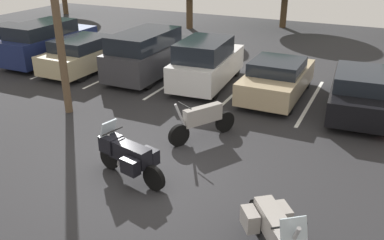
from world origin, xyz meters
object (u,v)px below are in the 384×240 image
object	(u,v)px
car_charcoal	(149,53)
car_white	(207,63)
motorcycle_third	(202,120)
car_navy	(48,42)
car_champagne	(88,53)
car_silver	(7,40)
motorcycle_second	(275,231)
car_black	(360,91)
car_tan	(277,79)
motorcycle_touring	(128,155)

from	to	relation	value
car_charcoal	car_white	size ratio (longest dim) A/B	1.06
motorcycle_third	car_white	xyz separation A→B (m)	(-1.81, 4.41, 0.32)
car_navy	car_charcoal	world-z (taller)	car_charcoal
car_champagne	car_silver	bearing A→B (deg)	174.78
motorcycle_second	car_charcoal	world-z (taller)	car_charcoal
motorcycle_second	car_charcoal	distance (m)	11.34
car_champagne	car_black	world-z (taller)	car_champagne
car_navy	car_silver	bearing A→B (deg)	175.09
car_champagne	car_tan	size ratio (longest dim) A/B	1.14
car_charcoal	car_tan	world-z (taller)	car_charcoal
car_navy	car_tan	world-z (taller)	car_navy
car_tan	car_navy	bearing A→B (deg)	179.88
motorcycle_third	motorcycle_touring	bearing A→B (deg)	-105.08
motorcycle_second	car_navy	size ratio (longest dim) A/B	0.37
car_silver	car_black	world-z (taller)	car_black
motorcycle_third	car_navy	distance (m)	10.78
car_navy	car_charcoal	bearing A→B (deg)	1.11
car_silver	motorcycle_third	bearing A→B (deg)	-19.77
car_champagne	car_charcoal	size ratio (longest dim) A/B	1.02
motorcycle_touring	car_white	xyz separation A→B (m)	(-1.09, 7.11, 0.28)
car_navy	car_white	size ratio (longest dim) A/B	1.10
car_champagne	car_tan	world-z (taller)	car_champagne
motorcycle_third	car_tan	xyz separation A→B (m)	(1.01, 4.34, 0.11)
motorcycle_third	car_white	world-z (taller)	car_white
motorcycle_third	car_charcoal	world-z (taller)	car_charcoal
car_charcoal	car_navy	bearing A→B (deg)	-178.89
motorcycle_second	car_tan	distance (m)	8.53
car_silver	car_white	distance (m)	11.05
motorcycle_third	car_champagne	distance (m)	8.43
motorcycle_third	car_champagne	bearing A→B (deg)	150.75
car_silver	car_tan	xyz separation A→B (m)	(13.87, -0.28, 0.01)
car_navy	car_champagne	distance (m)	2.52
car_silver	car_champagne	xyz separation A→B (m)	(5.50, -0.50, 0.05)
car_silver	car_charcoal	world-z (taller)	car_charcoal
motorcycle_touring	car_champagne	distance (m)	9.51
car_charcoal	car_tan	distance (m)	5.48
car_black	car_tan	bearing A→B (deg)	175.47
car_champagne	car_black	xyz separation A→B (m)	(11.21, -0.00, -0.01)
car_navy	car_champagne	world-z (taller)	car_navy
motorcycle_third	car_white	size ratio (longest dim) A/B	0.46
car_silver	car_champagne	world-z (taller)	car_champagne
motorcycle_third	car_white	bearing A→B (deg)	112.35
motorcycle_touring	motorcycle_second	xyz separation A→B (m)	(3.89, -1.22, 0.01)
car_silver	car_champagne	size ratio (longest dim) A/B	0.95
car_tan	motorcycle_touring	bearing A→B (deg)	-103.88
car_black	car_silver	bearing A→B (deg)	178.26
motorcycle_third	car_black	size ratio (longest dim) A/B	0.43
car_silver	car_navy	size ratio (longest dim) A/B	0.93
motorcycle_second	car_silver	distance (m)	18.15
motorcycle_second	motorcycle_third	distance (m)	5.03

